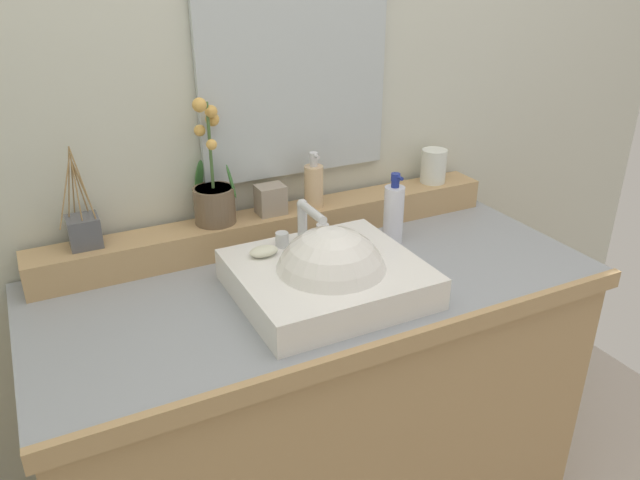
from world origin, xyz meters
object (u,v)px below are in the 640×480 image
object	(u,v)px
soap_bar	(264,251)
potted_plant	(214,193)
soap_dispenser	(314,185)
trinket_box	(271,200)
lotion_bottle	(394,213)
sink_basin	(329,281)
tumbler_cup	(434,166)
reed_diffuser	(84,230)

from	to	relation	value
soap_bar	potted_plant	bearing A→B (deg)	101.22
soap_dispenser	trinket_box	world-z (taller)	soap_dispenser
soap_dispenser	lotion_bottle	distance (m)	0.23
sink_basin	lotion_bottle	world-z (taller)	lotion_bottle
tumbler_cup	reed_diffuser	distance (m)	1.01
tumbler_cup	sink_basin	bearing A→B (deg)	-147.79
soap_bar	soap_dispenser	world-z (taller)	soap_dispenser
sink_basin	reed_diffuser	distance (m)	0.60
soap_bar	lotion_bottle	bearing A→B (deg)	9.03
sink_basin	soap_dispenser	xyz separation A→B (m)	(0.12, 0.32, 0.11)
soap_dispenser	lotion_bottle	bearing A→B (deg)	-39.12
soap_bar	tumbler_cup	size ratio (longest dim) A/B	0.69
soap_bar	sink_basin	bearing A→B (deg)	-45.15
soap_dispenser	trinket_box	xyz separation A→B (m)	(-0.12, 0.01, -0.02)
sink_basin	soap_bar	size ratio (longest dim) A/B	5.94
tumbler_cup	reed_diffuser	world-z (taller)	reed_diffuser
potted_plant	lotion_bottle	bearing A→B (deg)	-19.57
soap_bar	tumbler_cup	xyz separation A→B (m)	(0.64, 0.22, 0.05)
soap_bar	soap_dispenser	xyz separation A→B (m)	(0.23, 0.20, 0.06)
sink_basin	lotion_bottle	size ratio (longest dim) A/B	2.11
soap_dispenser	tumbler_cup	distance (m)	0.41
reed_diffuser	soap_dispenser	bearing A→B (deg)	-2.30
potted_plant	tumbler_cup	xyz separation A→B (m)	(0.69, -0.00, -0.03)
tumbler_cup	lotion_bottle	bearing A→B (deg)	-147.28
soap_bar	reed_diffuser	size ratio (longest dim) A/B	0.28
soap_bar	reed_diffuser	distance (m)	0.43
lotion_bottle	tumbler_cup	bearing A→B (deg)	32.72
soap_dispenser	tumbler_cup	size ratio (longest dim) A/B	1.52
sink_basin	soap_dispenser	bearing A→B (deg)	69.76
soap_bar	reed_diffuser	xyz separation A→B (m)	(-0.37, 0.23, 0.04)
tumbler_cup	reed_diffuser	xyz separation A→B (m)	(-1.01, 0.01, -0.01)
tumbler_cup	potted_plant	bearing A→B (deg)	179.63
soap_bar	potted_plant	distance (m)	0.24
reed_diffuser	lotion_bottle	distance (m)	0.79
lotion_bottle	soap_bar	bearing A→B (deg)	-170.97
sink_basin	soap_dispenser	world-z (taller)	soap_dispenser
potted_plant	reed_diffuser	bearing A→B (deg)	179.21
reed_diffuser	trinket_box	world-z (taller)	reed_diffuser
trinket_box	lotion_bottle	xyz separation A→B (m)	(0.30, -0.15, -0.04)
soap_bar	potted_plant	size ratio (longest dim) A/B	0.21
soap_dispenser	trinket_box	distance (m)	0.13
sink_basin	potted_plant	bearing A→B (deg)	115.14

